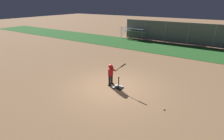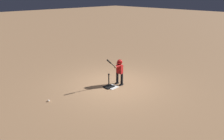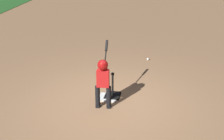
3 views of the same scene
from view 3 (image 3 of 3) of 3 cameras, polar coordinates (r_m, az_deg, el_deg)
ground_plane at (r=7.56m, az=-0.10°, el=-6.05°), size 90.00×90.00×0.00m
home_plate at (r=7.79m, az=-0.76°, el=-5.01°), size 0.45×0.45×0.02m
batting_tee at (r=7.83m, az=0.11°, el=-4.22°), size 0.42×0.38×0.64m
batter_child at (r=7.08m, az=-1.63°, el=-1.27°), size 0.98×0.38×1.39m
baseball at (r=10.14m, az=6.57°, el=2.00°), size 0.07×0.07×0.07m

